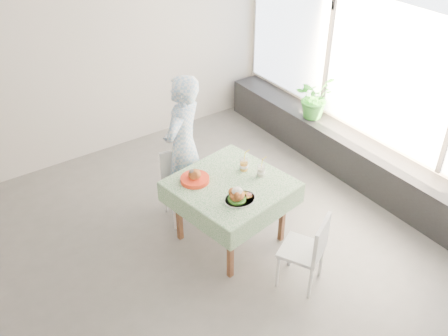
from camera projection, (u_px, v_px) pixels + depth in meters
floor at (163, 272)px, 4.96m from camera, size 6.00×6.00×0.00m
wall_back at (51, 60)px, 5.87m from camera, size 6.00×0.02×2.80m
wall_right at (389, 71)px, 5.59m from camera, size 0.02×5.00×2.80m
window_pane at (392, 51)px, 5.43m from camera, size 0.01×4.80×2.18m
window_ledge at (361, 163)px, 6.14m from camera, size 0.40×4.80×0.50m
cafe_table at (231, 205)px, 5.10m from camera, size 1.19×1.19×0.74m
chair_far at (183, 198)px, 5.55m from camera, size 0.44×0.44×0.79m
chair_near at (302, 263)px, 4.72m from camera, size 0.51×0.51×0.79m
diner at (183, 147)px, 5.36m from camera, size 0.72×0.65×1.64m
main_dish at (238, 196)px, 4.67m from camera, size 0.31×0.31×0.16m
juice_cup_orange at (244, 165)px, 5.10m from camera, size 0.09×0.09×0.26m
juice_cup_lemonade at (261, 171)px, 5.02m from camera, size 0.09×0.09×0.24m
second_dish at (195, 178)px, 4.94m from camera, size 0.29×0.29×0.14m
potted_plant at (314, 97)px, 6.45m from camera, size 0.60×0.56×0.56m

